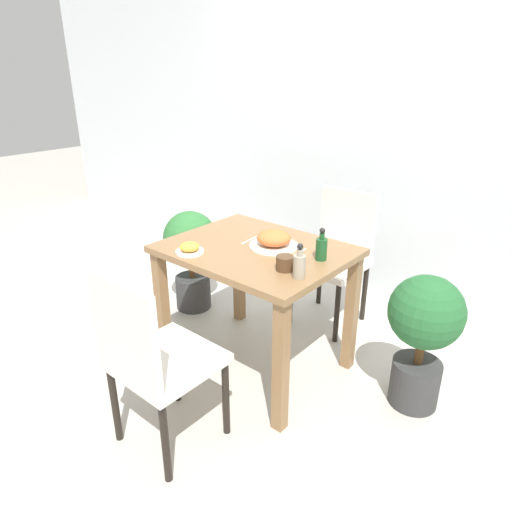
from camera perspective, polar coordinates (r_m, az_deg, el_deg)
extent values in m
plane|color=#B7B2A8|center=(2.79, 0.00, -13.16)|extent=(16.00, 16.00, 0.00)
cube|color=silver|center=(3.39, 15.20, 16.30)|extent=(8.00, 0.05, 2.60)
cube|color=olive|center=(2.44, 0.00, 0.69)|extent=(0.95, 0.75, 0.04)
cube|color=olive|center=(2.68, -11.60, -6.45)|extent=(0.06, 0.06, 0.70)
cube|color=olive|center=(2.17, 3.11, -13.75)|extent=(0.06, 0.06, 0.70)
cube|color=olive|center=(3.07, -2.13, -2.03)|extent=(0.06, 0.06, 0.70)
cube|color=olive|center=(2.63, 11.82, -7.02)|extent=(0.06, 0.06, 0.70)
cube|color=silver|center=(2.11, -11.04, -12.71)|extent=(0.42, 0.42, 0.04)
cube|color=silver|center=(1.89, -16.13, -9.13)|extent=(0.40, 0.04, 0.44)
cylinder|color=black|center=(2.23, -3.79, -17.27)|extent=(0.03, 0.03, 0.41)
cylinder|color=black|center=(2.45, -10.06, -13.54)|extent=(0.03, 0.03, 0.41)
cylinder|color=black|center=(2.06, -11.27, -21.92)|extent=(0.03, 0.03, 0.41)
cylinder|color=black|center=(2.29, -17.23, -17.25)|extent=(0.03, 0.03, 0.41)
cube|color=silver|center=(3.04, 9.20, -0.99)|extent=(0.42, 0.42, 0.04)
cube|color=silver|center=(3.11, 11.34, 4.15)|extent=(0.40, 0.04, 0.44)
cylinder|color=black|center=(3.09, 4.33, -4.96)|extent=(0.03, 0.03, 0.41)
cylinder|color=black|center=(2.92, 10.07, -7.03)|extent=(0.03, 0.03, 0.41)
cylinder|color=black|center=(3.36, 7.97, -2.75)|extent=(0.03, 0.03, 0.41)
cylinder|color=black|center=(3.20, 13.39, -4.50)|extent=(0.03, 0.03, 0.41)
cylinder|color=white|center=(2.44, 2.24, 1.28)|extent=(0.26, 0.26, 0.01)
ellipsoid|color=#CC6633|center=(2.42, 2.25, 2.28)|extent=(0.18, 0.18, 0.08)
cylinder|color=white|center=(2.38, -8.27, 0.53)|extent=(0.15, 0.15, 0.01)
ellipsoid|color=gold|center=(2.37, -8.31, 1.16)|extent=(0.10, 0.10, 0.04)
cylinder|color=#4C331E|center=(2.16, 3.63, -0.89)|extent=(0.09, 0.09, 0.07)
cylinder|color=gray|center=(2.08, 5.43, -1.35)|extent=(0.06, 0.06, 0.11)
cylinder|color=gray|center=(2.05, 5.50, 0.43)|extent=(0.03, 0.03, 0.03)
sphere|color=black|center=(2.04, 5.53, 1.19)|extent=(0.03, 0.03, 0.03)
cylinder|color=#194C23|center=(2.28, 8.17, 0.82)|extent=(0.06, 0.06, 0.11)
cylinder|color=#194C23|center=(2.26, 8.26, 2.46)|extent=(0.03, 0.03, 0.03)
sphere|color=black|center=(2.25, 8.31, 3.17)|extent=(0.03, 0.03, 0.03)
cube|color=silver|center=(2.54, -0.63, 2.07)|extent=(0.02, 0.17, 0.00)
cube|color=silver|center=(2.35, 5.32, 0.26)|extent=(0.03, 0.17, 0.00)
cylinder|color=#333333|center=(3.35, -7.84, -4.45)|extent=(0.25, 0.25, 0.24)
cylinder|color=brown|center=(3.27, -8.00, -1.73)|extent=(0.04, 0.04, 0.11)
sphere|color=#2D6B33|center=(3.18, -8.23, 2.24)|extent=(0.37, 0.37, 0.37)
cylinder|color=#333333|center=(2.58, 19.21, -14.68)|extent=(0.25, 0.25, 0.25)
cylinder|color=brown|center=(2.48, 19.75, -11.38)|extent=(0.04, 0.04, 0.11)
sphere|color=#235B2D|center=(2.36, 20.51, -6.59)|extent=(0.37, 0.37, 0.37)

